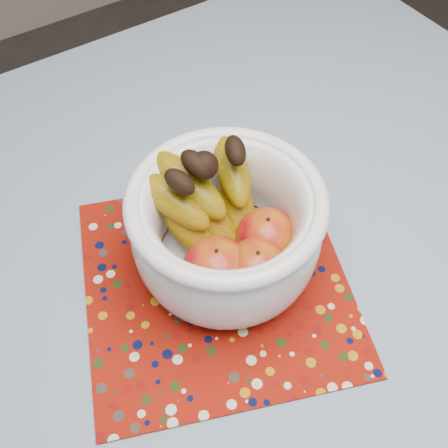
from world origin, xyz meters
name	(u,v)px	position (x,y,z in m)	size (l,w,h in m)	color
table	(270,316)	(0.00, 0.00, 0.67)	(1.20, 1.20, 0.75)	brown
tablecloth	(274,289)	(0.00, 0.00, 0.76)	(1.32, 1.32, 0.01)	slate
placemat	(216,283)	(-0.06, 0.05, 0.76)	(0.36, 0.36, 0.00)	maroon
fruit_bowl	(222,222)	(-0.04, 0.08, 0.85)	(0.25, 0.26, 0.20)	white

